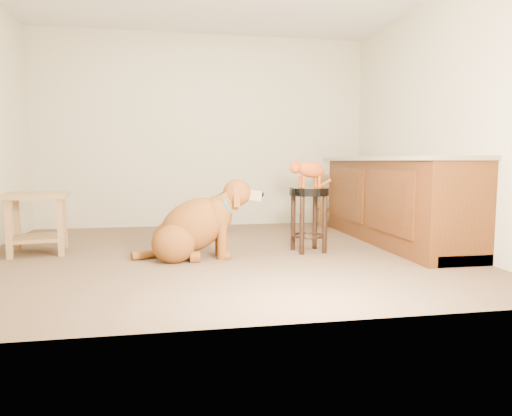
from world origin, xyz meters
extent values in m
cube|color=brown|center=(0.00, 0.00, 0.00)|extent=(4.50, 4.00, 0.01)
cube|color=beige|center=(0.00, 2.00, 1.30)|extent=(4.50, 0.04, 2.60)
cube|color=beige|center=(0.00, -2.00, 1.30)|extent=(4.50, 0.04, 2.60)
cube|color=beige|center=(2.25, 0.00, 1.30)|extent=(0.04, 4.00, 2.60)
cube|color=#4F270E|center=(1.95, 0.30, 0.45)|extent=(0.60, 2.50, 0.90)
cube|color=gray|center=(1.92, 0.30, 0.92)|extent=(0.70, 2.56, 0.04)
cube|color=black|center=(1.99, 0.30, 0.05)|extent=(0.52, 2.50, 0.10)
cube|color=#4F270E|center=(1.64, -0.25, 0.50)|extent=(0.02, 0.90, 0.62)
cube|color=#4F270E|center=(1.64, 0.85, 0.50)|extent=(0.02, 0.90, 0.62)
cube|color=#411F0B|center=(1.63, -0.25, 0.50)|extent=(0.02, 0.60, 0.40)
cube|color=#411F0B|center=(1.63, 0.85, 0.50)|extent=(0.02, 0.60, 0.40)
cylinder|color=black|center=(0.98, 0.07, 0.28)|extent=(0.05, 0.05, 0.56)
cylinder|color=black|center=(0.75, 0.05, 0.28)|extent=(0.05, 0.05, 0.56)
cylinder|color=black|center=(1.01, -0.16, 0.28)|extent=(0.05, 0.05, 0.56)
cylinder|color=black|center=(0.77, -0.19, 0.28)|extent=(0.05, 0.05, 0.56)
torus|color=black|center=(0.88, -0.06, 0.16)|extent=(0.36, 0.36, 0.03)
cylinder|color=black|center=(0.88, -0.06, 0.60)|extent=(0.39, 0.39, 0.08)
cube|color=brown|center=(1.87, 1.84, 0.33)|extent=(0.05, 0.05, 0.67)
cube|color=brown|center=(1.56, 1.87, 0.33)|extent=(0.05, 0.05, 0.67)
cube|color=brown|center=(1.84, 1.53, 0.33)|extent=(0.05, 0.05, 0.67)
cube|color=brown|center=(1.54, 1.56, 0.33)|extent=(0.05, 0.05, 0.67)
cube|color=brown|center=(1.70, 1.70, 0.69)|extent=(0.41, 0.41, 0.04)
cube|color=#987246|center=(-1.55, 0.57, 0.27)|extent=(0.06, 0.06, 0.54)
cube|color=#987246|center=(-1.98, 0.51, 0.27)|extent=(0.06, 0.06, 0.54)
cube|color=#987246|center=(-1.48, 0.14, 0.27)|extent=(0.06, 0.06, 0.54)
cube|color=#987246|center=(-1.91, 0.08, 0.27)|extent=(0.06, 0.06, 0.54)
cube|color=#987246|center=(-1.73, 0.32, 0.57)|extent=(0.64, 0.64, 0.04)
cube|color=#987246|center=(-1.73, 0.32, 0.15)|extent=(0.54, 0.54, 0.03)
ellipsoid|color=brown|center=(-0.44, -0.03, 0.16)|extent=(0.39, 0.32, 0.35)
ellipsoid|color=brown|center=(-0.44, -0.32, 0.16)|extent=(0.39, 0.32, 0.35)
cylinder|color=brown|center=(-0.26, -0.01, 0.04)|extent=(0.09, 0.11, 0.11)
cylinder|color=brown|center=(-0.25, -0.34, 0.04)|extent=(0.09, 0.11, 0.11)
ellipsoid|color=brown|center=(-0.26, -0.17, 0.31)|extent=(0.80, 0.42, 0.71)
ellipsoid|color=brown|center=(-0.05, -0.17, 0.39)|extent=(0.30, 0.33, 0.36)
cylinder|color=brown|center=(-0.01, -0.07, 0.21)|extent=(0.09, 0.09, 0.42)
cylinder|color=brown|center=(0.00, -0.27, 0.21)|extent=(0.09, 0.09, 0.42)
sphere|color=brown|center=(0.03, -0.07, 0.03)|extent=(0.11, 0.11, 0.11)
sphere|color=brown|center=(0.03, -0.27, 0.03)|extent=(0.11, 0.11, 0.11)
cylinder|color=brown|center=(0.04, -0.17, 0.50)|extent=(0.26, 0.19, 0.26)
ellipsoid|color=brown|center=(0.15, -0.17, 0.60)|extent=(0.27, 0.24, 0.25)
cube|color=#8C7257|center=(0.29, -0.17, 0.58)|extent=(0.18, 0.09, 0.11)
sphere|color=black|center=(0.37, -0.17, 0.58)|extent=(0.06, 0.06, 0.06)
cube|color=brown|center=(0.13, -0.05, 0.57)|extent=(0.06, 0.07, 0.19)
cube|color=brown|center=(0.13, -0.28, 0.57)|extent=(0.06, 0.07, 0.19)
torus|color=#0E6672|center=(0.04, -0.17, 0.49)|extent=(0.15, 0.24, 0.22)
cylinder|color=#D8BF4C|center=(0.09, -0.17, 0.42)|extent=(0.01, 0.05, 0.05)
cylinder|color=brown|center=(-0.66, -0.12, 0.04)|extent=(0.33, 0.19, 0.08)
ellipsoid|color=#983A0F|center=(0.89, -0.06, 0.81)|extent=(0.32, 0.17, 0.19)
cylinder|color=#983A0F|center=(0.80, -0.03, 0.69)|extent=(0.03, 0.03, 0.12)
sphere|color=#983A0F|center=(0.80, -0.03, 0.65)|extent=(0.04, 0.04, 0.04)
cylinder|color=#983A0F|center=(0.81, -0.11, 0.69)|extent=(0.03, 0.03, 0.12)
sphere|color=#983A0F|center=(0.81, -0.11, 0.65)|extent=(0.04, 0.04, 0.04)
cylinder|color=#983A0F|center=(0.96, -0.01, 0.69)|extent=(0.03, 0.03, 0.12)
sphere|color=#983A0F|center=(0.96, -0.01, 0.65)|extent=(0.04, 0.04, 0.04)
cylinder|color=#983A0F|center=(0.97, -0.09, 0.69)|extent=(0.03, 0.03, 0.12)
sphere|color=#983A0F|center=(0.97, -0.09, 0.65)|extent=(0.04, 0.04, 0.04)
sphere|color=#983A0F|center=(0.73, -0.07, 0.83)|extent=(0.11, 0.11, 0.11)
sphere|color=#983A0F|center=(0.69, -0.08, 0.82)|extent=(0.04, 0.04, 0.04)
sphere|color=brown|center=(0.67, -0.08, 0.82)|extent=(0.02, 0.02, 0.02)
cone|color=#983A0F|center=(0.74, -0.04, 0.89)|extent=(0.05, 0.05, 0.05)
cone|color=#C66B60|center=(0.74, -0.04, 0.89)|extent=(0.03, 0.03, 0.03)
cone|color=#983A0F|center=(0.75, -0.11, 0.89)|extent=(0.05, 0.05, 0.05)
cone|color=#C66B60|center=(0.75, -0.11, 0.89)|extent=(0.03, 0.03, 0.03)
cylinder|color=#983A0F|center=(1.04, 0.00, 0.66)|extent=(0.21, 0.15, 0.11)
camera|label=1|loc=(-0.43, -4.35, 0.89)|focal=32.00mm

